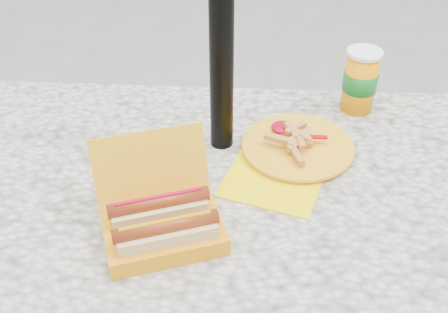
{
  "coord_description": "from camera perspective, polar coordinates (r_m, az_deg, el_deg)",
  "views": [
    {
      "loc": [
        0.06,
        -0.85,
        1.49
      ],
      "look_at": [
        0.01,
        0.05,
        0.8
      ],
      "focal_mm": 45.0,
      "sensor_mm": 36.0,
      "label": 1
    }
  ],
  "objects": [
    {
      "name": "picnic_table",
      "position": [
        1.2,
        -0.67,
        -7.29
      ],
      "size": [
        1.2,
        0.8,
        0.75
      ],
      "color": "beige",
      "rests_on": "ground"
    },
    {
      "name": "hotdog_box",
      "position": [
        1.01,
        -6.28,
        -6.7
      ],
      "size": [
        0.26,
        0.25,
        0.16
      ],
      "rotation": [
        0.0,
        0.0,
        0.34
      ],
      "color": "gold",
      "rests_on": "picnic_table"
    },
    {
      "name": "soda_cup",
      "position": [
        1.37,
        13.67,
        7.51
      ],
      "size": [
        0.08,
        0.08,
        0.15
      ],
      "rotation": [
        0.0,
        0.0,
        0.21
      ],
      "color": "#FF9400",
      "rests_on": "picnic_table"
    },
    {
      "name": "fries_plate",
      "position": [
        1.23,
        7.24,
        0.88
      ],
      "size": [
        0.29,
        0.34,
        0.05
      ],
      "rotation": [
        0.0,
        0.0,
        -0.2
      ],
      "color": "#FFDC00",
      "rests_on": "picnic_table"
    }
  ]
}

